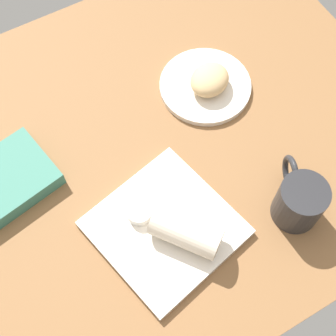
{
  "coord_description": "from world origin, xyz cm",
  "views": [
    {
      "loc": [
        -23.39,
        -45.76,
        94.99
      ],
      "look_at": [
        -1.6,
        -7.6,
        7.0
      ],
      "focal_mm": 52.47,
      "sensor_mm": 36.0,
      "label": 1
    }
  ],
  "objects_px": {
    "round_plate": "(205,86)",
    "scone_pastry": "(210,80)",
    "breakfast_wrap": "(186,231)",
    "book_stack": "(6,180)",
    "square_plate": "(165,228)",
    "coffee_mug": "(299,200)",
    "sauce_cup": "(139,212)"
  },
  "relations": [
    {
      "from": "round_plate",
      "to": "square_plate",
      "type": "relative_size",
      "value": 0.83
    },
    {
      "from": "scone_pastry",
      "to": "coffee_mug",
      "type": "relative_size",
      "value": 0.66
    },
    {
      "from": "round_plate",
      "to": "book_stack",
      "type": "height_order",
      "value": "book_stack"
    },
    {
      "from": "scone_pastry",
      "to": "breakfast_wrap",
      "type": "height_order",
      "value": "breakfast_wrap"
    },
    {
      "from": "breakfast_wrap",
      "to": "coffee_mug",
      "type": "bearing_deg",
      "value": -50.49
    },
    {
      "from": "round_plate",
      "to": "breakfast_wrap",
      "type": "xyz_separation_m",
      "value": [
        -0.22,
        -0.29,
        0.04
      ]
    },
    {
      "from": "breakfast_wrap",
      "to": "book_stack",
      "type": "bearing_deg",
      "value": 95.73
    },
    {
      "from": "round_plate",
      "to": "sauce_cup",
      "type": "height_order",
      "value": "sauce_cup"
    },
    {
      "from": "square_plate",
      "to": "book_stack",
      "type": "relative_size",
      "value": 1.19
    },
    {
      "from": "round_plate",
      "to": "square_plate",
      "type": "bearing_deg",
      "value": -134.59
    },
    {
      "from": "square_plate",
      "to": "coffee_mug",
      "type": "bearing_deg",
      "value": -20.87
    },
    {
      "from": "square_plate",
      "to": "book_stack",
      "type": "xyz_separation_m",
      "value": [
        -0.23,
        0.24,
        0.01
      ]
    },
    {
      "from": "sauce_cup",
      "to": "square_plate",
      "type": "bearing_deg",
      "value": -57.06
    },
    {
      "from": "breakfast_wrap",
      "to": "coffee_mug",
      "type": "height_order",
      "value": "coffee_mug"
    },
    {
      "from": "square_plate",
      "to": "book_stack",
      "type": "height_order",
      "value": "book_stack"
    },
    {
      "from": "round_plate",
      "to": "scone_pastry",
      "type": "distance_m",
      "value": 0.03
    },
    {
      "from": "round_plate",
      "to": "square_plate",
      "type": "distance_m",
      "value": 0.35
    },
    {
      "from": "coffee_mug",
      "to": "round_plate",
      "type": "bearing_deg",
      "value": 89.35
    },
    {
      "from": "round_plate",
      "to": "breakfast_wrap",
      "type": "distance_m",
      "value": 0.36
    },
    {
      "from": "breakfast_wrap",
      "to": "round_plate",
      "type": "bearing_deg",
      "value": 15.94
    },
    {
      "from": "square_plate",
      "to": "sauce_cup",
      "type": "bearing_deg",
      "value": 122.94
    },
    {
      "from": "breakfast_wrap",
      "to": "coffee_mug",
      "type": "distance_m",
      "value": 0.22
    },
    {
      "from": "round_plate",
      "to": "sauce_cup",
      "type": "xyz_separation_m",
      "value": [
        -0.27,
        -0.2,
        0.02
      ]
    },
    {
      "from": "round_plate",
      "to": "breakfast_wrap",
      "type": "height_order",
      "value": "breakfast_wrap"
    },
    {
      "from": "round_plate",
      "to": "scone_pastry",
      "type": "height_order",
      "value": "scone_pastry"
    },
    {
      "from": "round_plate",
      "to": "breakfast_wrap",
      "type": "relative_size",
      "value": 1.57
    },
    {
      "from": "round_plate",
      "to": "book_stack",
      "type": "distance_m",
      "value": 0.47
    },
    {
      "from": "square_plate",
      "to": "book_stack",
      "type": "bearing_deg",
      "value": 133.32
    },
    {
      "from": "scone_pastry",
      "to": "sauce_cup",
      "type": "relative_size",
      "value": 1.83
    },
    {
      "from": "scone_pastry",
      "to": "square_plate",
      "type": "relative_size",
      "value": 0.38
    },
    {
      "from": "breakfast_wrap",
      "to": "square_plate",
      "type": "bearing_deg",
      "value": 86.56
    },
    {
      "from": "scone_pastry",
      "to": "coffee_mug",
      "type": "distance_m",
      "value": 0.33
    }
  ]
}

